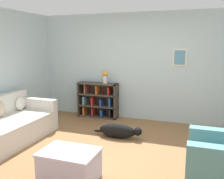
% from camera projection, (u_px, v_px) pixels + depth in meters
% --- Properties ---
extents(ground_plane, '(14.00, 14.00, 0.00)m').
position_uv_depth(ground_plane, '(104.00, 154.00, 4.25)').
color(ground_plane, brown).
extents(wall_back, '(5.60, 0.13, 2.60)m').
position_uv_depth(wall_back, '(137.00, 67.00, 6.11)').
color(wall_back, silver).
rests_on(wall_back, ground_plane).
extents(couch, '(0.96, 1.82, 0.83)m').
position_uv_depth(couch, '(8.00, 125.00, 4.82)').
color(couch, beige).
rests_on(couch, ground_plane).
extents(bookshelf, '(1.03, 0.32, 0.89)m').
position_uv_depth(bookshelf, '(98.00, 100.00, 6.39)').
color(bookshelf, '#42382D').
rests_on(bookshelf, ground_plane).
extents(coffee_table, '(0.77, 0.55, 0.42)m').
position_uv_depth(coffee_table, '(70.00, 164.00, 3.40)').
color(coffee_table, '#BCB2D1').
rests_on(coffee_table, ground_plane).
extents(dog, '(1.03, 0.26, 0.29)m').
position_uv_depth(dog, '(119.00, 131.00, 4.97)').
color(dog, black).
rests_on(dog, ground_plane).
extents(vase, '(0.13, 0.13, 0.30)m').
position_uv_depth(vase, '(105.00, 77.00, 6.19)').
color(vase, silver).
rests_on(vase, bookshelf).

